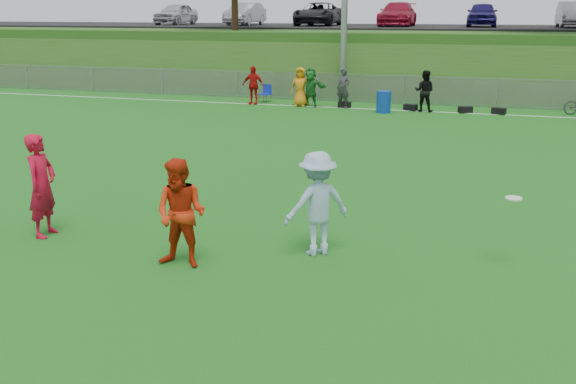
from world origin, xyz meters
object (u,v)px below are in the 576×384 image
at_px(player_red_left, 42,186).
at_px(frisbee, 514,198).
at_px(player_red_center, 181,214).
at_px(recycling_bin, 384,102).
at_px(player_blue, 317,204).

relative_size(player_red_left, frisbee, 7.14).
bearing_deg(player_red_center, recycling_bin, 89.16).
distance_m(player_red_left, player_red_center, 3.19).
bearing_deg(frisbee, player_blue, -173.68).
distance_m(player_red_left, frisbee, 8.33).
relative_size(player_red_left, player_red_center, 1.07).
height_order(player_blue, frisbee, player_blue).
bearing_deg(player_red_center, frisbee, 17.95).
height_order(player_red_center, recycling_bin, player_red_center).
bearing_deg(player_red_left, player_blue, -89.06).
relative_size(frisbee, recycling_bin, 0.30).
distance_m(player_red_center, recycling_bin, 17.38).
relative_size(player_red_center, player_blue, 1.00).
xyz_separation_m(player_blue, frisbee, (3.17, 0.35, 0.27)).
relative_size(player_blue, frisbee, 6.70).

